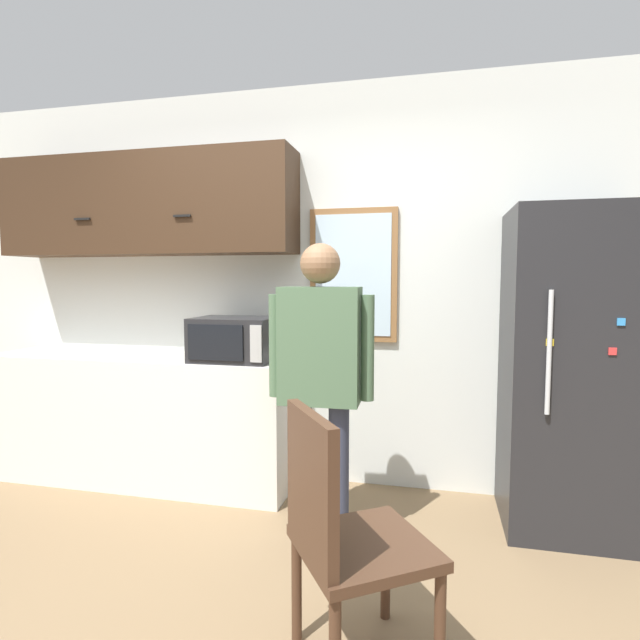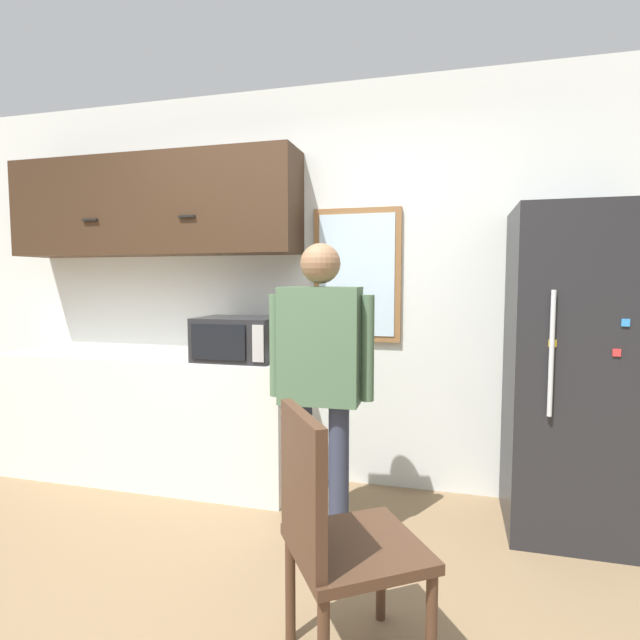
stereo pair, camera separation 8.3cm
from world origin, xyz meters
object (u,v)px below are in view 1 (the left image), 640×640
Objects in this scene: person at (320,363)px; microwave at (235,339)px; refrigerator at (573,371)px; chair at (342,529)px.

microwave is at bearing 144.88° from person.
microwave is at bearing -179.72° from refrigerator.
refrigerator is at bearing -72.42° from chair.
chair is (0.95, -1.33, -0.50)m from microwave.
chair is at bearing -54.27° from microwave.
chair is at bearing -128.49° from refrigerator.
chair is (0.28, -0.89, -0.44)m from person.
person is 1.67× the size of chair.
chair is at bearing -73.96° from person.
person is at bearing -16.10° from chair.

